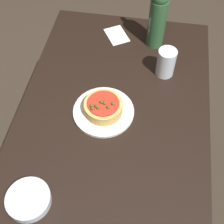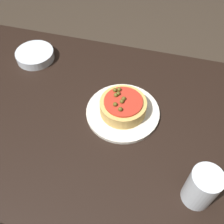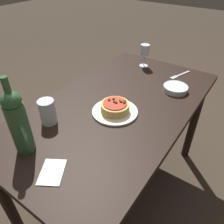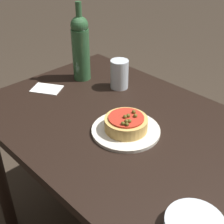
# 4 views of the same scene
# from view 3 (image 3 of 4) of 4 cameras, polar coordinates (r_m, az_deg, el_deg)

# --- Properties ---
(ground_plane) EXTENTS (14.00, 14.00, 0.00)m
(ground_plane) POSITION_cam_3_polar(r_m,az_deg,el_deg) (1.78, 0.95, -18.83)
(ground_plane) COLOR #382D23
(dining_table) EXTENTS (1.37, 0.76, 0.77)m
(dining_table) POSITION_cam_3_polar(r_m,az_deg,el_deg) (1.29, 1.24, -1.65)
(dining_table) COLOR black
(dining_table) RESTS_ON ground_plane
(dinner_plate) EXTENTS (0.24, 0.24, 0.01)m
(dinner_plate) POSITION_cam_3_polar(r_m,az_deg,el_deg) (1.15, 0.77, 0.11)
(dinner_plate) COLOR silver
(dinner_plate) RESTS_ON dining_table
(pizza) EXTENTS (0.15, 0.15, 0.06)m
(pizza) POSITION_cam_3_polar(r_m,az_deg,el_deg) (1.14, 0.80, 1.37)
(pizza) COLOR tan
(pizza) RESTS_ON dinner_plate
(wine_glass) EXTENTS (0.06, 0.06, 0.16)m
(wine_glass) POSITION_cam_3_polar(r_m,az_deg,el_deg) (1.63, 8.57, 15.52)
(wine_glass) COLOR silver
(wine_glass) RESTS_ON dining_table
(wine_bottle) EXTENTS (0.08, 0.08, 0.35)m
(wine_bottle) POSITION_cam_3_polar(r_m,az_deg,el_deg) (0.93, -23.37, -2.31)
(wine_bottle) COLOR #2D5633
(wine_bottle) RESTS_ON dining_table
(water_cup) EXTENTS (0.08, 0.08, 0.13)m
(water_cup) POSITION_cam_3_polar(r_m,az_deg,el_deg) (1.10, -16.47, 0.04)
(water_cup) COLOR silver
(water_cup) RESTS_ON dining_table
(side_bowl) EXTENTS (0.15, 0.15, 0.03)m
(side_bowl) POSITION_cam_3_polar(r_m,az_deg,el_deg) (1.39, 16.23, 5.94)
(side_bowl) COLOR silver
(side_bowl) RESTS_ON dining_table
(fork) EXTENTS (0.19, 0.08, 0.00)m
(fork) POSITION_cam_3_polar(r_m,az_deg,el_deg) (1.59, 17.15, 9.14)
(fork) COLOR #B7B7BC
(fork) RESTS_ON dining_table
(paper_napkin) EXTENTS (0.15, 0.14, 0.00)m
(paper_napkin) POSITION_cam_3_polar(r_m,az_deg,el_deg) (0.91, -15.37, -14.86)
(paper_napkin) COLOR white
(paper_napkin) RESTS_ON dining_table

